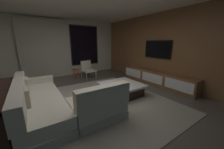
{
  "coord_description": "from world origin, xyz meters",
  "views": [
    {
      "loc": [
        -1.29,
        -2.92,
        1.6
      ],
      "look_at": [
        0.83,
        0.25,
        0.63
      ],
      "focal_mm": 20.19,
      "sensor_mm": 36.0,
      "label": 1
    }
  ],
  "objects": [
    {
      "name": "back_wall_with_window",
      "position": [
        -0.06,
        3.62,
        1.34
      ],
      "size": [
        6.6,
        0.3,
        2.7
      ],
      "color": "silver",
      "rests_on": "floor"
    },
    {
      "name": "side_stool",
      "position": [
        0.4,
        2.56,
        0.37
      ],
      "size": [
        0.32,
        0.32,
        0.46
      ],
      "color": "#BF4C1E",
      "rests_on": "floor"
    },
    {
      "name": "accent_chair_near_window",
      "position": [
        0.94,
        2.48,
        0.43
      ],
      "size": [
        0.59,
        0.61,
        0.78
      ],
      "color": "#B2ADA0",
      "rests_on": "floor"
    },
    {
      "name": "media_wall",
      "position": [
        3.06,
        0.0,
        1.35
      ],
      "size": [
        0.12,
        7.8,
        2.7
      ],
      "color": "brown",
      "rests_on": "floor"
    },
    {
      "name": "coffee_table",
      "position": [
        1.02,
        0.01,
        0.19
      ],
      "size": [
        1.16,
        1.16,
        0.36
      ],
      "color": "#321F16",
      "rests_on": "floor"
    },
    {
      "name": "media_console",
      "position": [
        2.77,
        0.05,
        0.25
      ],
      "size": [
        0.46,
        3.1,
        0.52
      ],
      "color": "brown",
      "rests_on": "floor"
    },
    {
      "name": "floor",
      "position": [
        0.0,
        0.0,
        0.0
      ],
      "size": [
        9.2,
        9.2,
        0.0
      ],
      "primitive_type": "plane",
      "color": "#564C44"
    },
    {
      "name": "mounted_tv",
      "position": [
        2.95,
        0.25,
        1.35
      ],
      "size": [
        0.05,
        1.17,
        0.68
      ],
      "color": "black"
    },
    {
      "name": "sectional_couch",
      "position": [
        -0.94,
        -0.09,
        0.29
      ],
      "size": [
        1.98,
        2.5,
        0.82
      ],
      "color": "#B1A997",
      "rests_on": "floor"
    },
    {
      "name": "area_rug",
      "position": [
        0.35,
        -0.1,
        0.01
      ],
      "size": [
        3.2,
        3.8,
        0.01
      ],
      "primitive_type": "cube",
      "color": "gray",
      "rests_on": "floor"
    },
    {
      "name": "book_stack_on_coffee_table",
      "position": [
        0.93,
        -0.18,
        0.38
      ],
      "size": [
        0.25,
        0.2,
        0.05
      ],
      "color": "#A16767",
      "rests_on": "coffee_table"
    },
    {
      "name": "console_table_behind_couch",
      "position": [
        -1.85,
        0.04,
        0.41
      ],
      "size": [
        0.4,
        2.1,
        0.74
      ],
      "color": "#321F16",
      "rests_on": "floor"
    }
  ]
}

